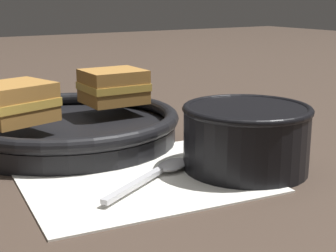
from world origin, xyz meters
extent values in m
plane|color=#47382D|center=(0.00, 0.00, 0.00)|extent=(4.00, 4.00, 0.00)
cube|color=white|center=(-0.06, 0.00, 0.00)|extent=(0.26, 0.23, 0.00)
cylinder|color=black|center=(0.06, -0.04, 0.04)|extent=(0.14, 0.14, 0.07)
cylinder|color=#DB5B1E|center=(0.06, -0.04, 0.06)|extent=(0.12, 0.12, 0.01)
torus|color=black|center=(0.06, -0.04, 0.07)|extent=(0.14, 0.14, 0.01)
cube|color=silver|center=(-0.08, -0.03, 0.01)|extent=(0.09, 0.06, 0.01)
ellipsoid|color=silver|center=(-0.01, 0.00, 0.01)|extent=(0.06, 0.05, 0.01)
cylinder|color=black|center=(-0.07, 0.17, 0.01)|extent=(0.27, 0.27, 0.02)
torus|color=black|center=(-0.07, 0.17, 0.03)|extent=(0.28, 0.28, 0.02)
cube|color=#B27A38|center=(0.01, 0.19, 0.05)|extent=(0.08, 0.07, 0.02)
cube|color=gold|center=(0.01, 0.19, 0.07)|extent=(0.08, 0.07, 0.01)
cube|color=#B27A38|center=(0.01, 0.19, 0.08)|extent=(0.08, 0.07, 0.02)
cube|color=#B27A38|center=(-0.14, 0.15, 0.05)|extent=(0.10, 0.09, 0.02)
cube|color=gold|center=(-0.14, 0.15, 0.07)|extent=(0.10, 0.09, 0.01)
cube|color=#B27A38|center=(-0.14, 0.15, 0.08)|extent=(0.10, 0.09, 0.02)
camera|label=1|loc=(-0.30, -0.45, 0.19)|focal=55.00mm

